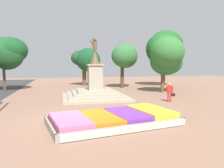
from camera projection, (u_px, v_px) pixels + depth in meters
The scene contains 9 objects.
ground_plane at pixel (75, 120), 11.86m from camera, with size 75.25×75.25×0.00m, color #8C6651.
flower_planter at pixel (115, 119), 11.09m from camera, with size 6.96×4.60×0.59m.
statue_monument at pixel (95, 89), 19.38m from camera, with size 5.64×5.64×5.32m.
pedestrian_with_handbag at pixel (170, 91), 17.48m from camera, with size 0.69×0.42×1.53m.
park_tree_far_left at pixel (164, 47), 29.88m from camera, with size 5.13×4.71×7.65m.
park_tree_behind_statue at pixel (8, 51), 24.41m from camera, with size 4.39×4.42×6.09m.
park_tree_far_right at pixel (85, 59), 30.55m from camera, with size 4.00×4.02×5.23m.
park_tree_street_side at pixel (125, 56), 27.73m from camera, with size 3.67×3.75×5.60m.
park_tree_mid_canopy at pixel (166, 57), 23.31m from camera, with size 4.01×4.62×5.87m.
Camera 1 is at (-0.61, -11.79, 3.04)m, focal length 35.00 mm.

